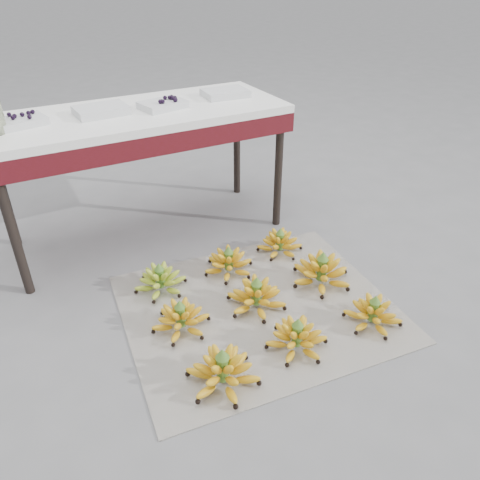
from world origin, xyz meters
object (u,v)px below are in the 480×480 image
bunch_front_left (223,371)px  newspaper_mat (258,308)px  bunch_back_center (229,263)px  bunch_mid_center (256,296)px  bunch_front_right (373,314)px  bunch_mid_left (181,319)px  bunch_front_center (297,338)px  bunch_back_right (280,244)px  bunch_mid_right (321,272)px  vendor_table (139,126)px  tray_left (101,110)px  tray_right (163,104)px  tray_far_right (225,93)px  bunch_back_left (160,280)px  tray_far_left (21,121)px

bunch_front_left → newspaper_mat: bearing=25.0°
bunch_back_center → bunch_front_left: bearing=-115.4°
bunch_front_left → bunch_mid_center: 0.49m
bunch_front_right → bunch_mid_left: bearing=158.6°
newspaper_mat → bunch_front_center: (0.01, -0.31, 0.06)m
bunch_front_center → bunch_back_right: size_ratio=0.96×
bunch_mid_right → bunch_back_center: bunch_mid_right is taller
newspaper_mat → bunch_front_right: (0.41, -0.34, 0.06)m
bunch_mid_right → vendor_table: vendor_table is taller
bunch_mid_center → tray_left: bearing=107.5°
tray_right → tray_far_right: tray_right is taller
bunch_front_center → vendor_table: (-0.23, 1.24, 0.61)m
bunch_mid_left → tray_far_right: size_ratio=1.31×
bunch_back_right → tray_right: (-0.44, 0.53, 0.72)m
newspaper_mat → bunch_front_right: 0.54m
vendor_table → bunch_mid_center: bearing=-76.9°
bunch_mid_right → tray_right: 1.22m
tray_left → bunch_mid_center: bearing=-66.9°
bunch_mid_left → tray_right: bearing=91.9°
vendor_table → bunch_back_left: bearing=-104.4°
bunch_front_left → vendor_table: size_ratio=0.24×
bunch_back_left → bunch_mid_left: bearing=-72.7°
newspaper_mat → tray_left: tray_left is taller
bunch_front_left → bunch_back_right: (0.71, 0.70, -0.01)m
vendor_table → tray_right: bearing=-12.5°
bunch_back_right → tray_far_right: 0.93m
bunch_front_right → bunch_mid_left: size_ratio=0.82×
bunch_front_center → bunch_mid_right: size_ratio=0.90×
bunch_back_left → tray_left: (-0.04, 0.58, 0.72)m
bunch_mid_right → tray_far_left: size_ratio=1.35×
bunch_mid_right → tray_left: (-0.79, 0.92, 0.71)m
bunch_mid_left → bunch_back_center: 0.49m
tray_left → bunch_back_center: bearing=-56.1°
tray_far_left → tray_left: size_ratio=0.94×
bunch_front_right → bunch_mid_right: 0.37m
bunch_front_left → vendor_table: (0.14, 1.26, 0.60)m
bunch_mid_left → bunch_front_center: bearing=-20.6°
bunch_mid_center → vendor_table: bearing=97.4°
bunch_front_left → bunch_mid_right: bearing=7.3°
bunch_mid_center → bunch_back_left: bearing=130.3°
bunch_front_left → tray_far_left: tray_far_left is taller
tray_left → tray_far_right: (0.72, 0.01, -0.00)m
bunch_front_left → bunch_back_right: size_ratio=1.15×
bunch_back_left → tray_far_left: bearing=146.8°
bunch_front_right → bunch_back_center: (-0.40, 0.68, 0.00)m
bunch_back_right → bunch_mid_left: bearing=-175.4°
bunch_back_left → tray_left: size_ratio=1.25×
bunch_front_left → bunch_front_center: bearing=-14.6°
bunch_front_right → bunch_back_left: bearing=142.1°
vendor_table → bunch_mid_left: bearing=-100.6°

